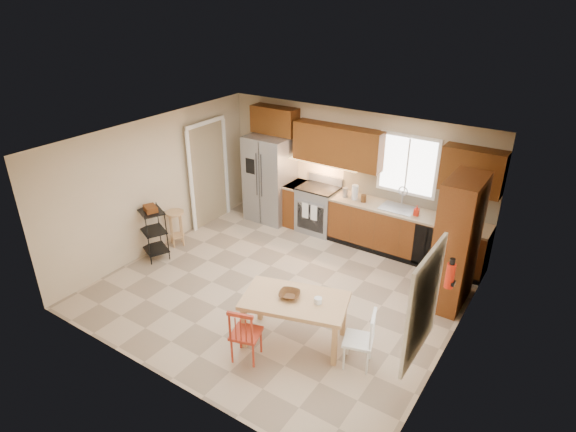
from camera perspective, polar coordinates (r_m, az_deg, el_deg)
The scene contains 33 objects.
floor at distance 8.11m, azimuth -0.95°, elevation -8.55°, with size 5.50×5.50×0.00m, color tan.
ceiling at distance 7.02m, azimuth -1.10°, elevation 8.58°, with size 5.50×5.00×0.02m, color silver.
wall_back at distance 9.48m, azimuth 7.59°, elevation 4.99°, with size 5.50×0.02×2.50m, color #CCB793.
wall_front at distance 5.88m, azimuth -15.12°, elevation -9.63°, with size 5.50×0.02×2.50m, color #CCB793.
wall_left at distance 9.19m, azimuth -15.34°, elevation 3.61°, with size 0.02×5.00×2.50m, color #CCB793.
wall_right at distance 6.52m, azimuth 19.47°, elevation -6.50°, with size 0.02×5.00×2.50m, color #CCB793.
refrigerator at distance 10.11m, azimuth -2.15°, elevation 4.48°, with size 0.92×0.75×1.82m, color gray.
range_stove at distance 9.76m, azimuth 3.61°, elevation 0.77°, with size 0.76×0.63×0.92m, color gray.
base_cabinet_narrow at distance 10.03m, azimuth 0.94°, elevation 1.48°, with size 0.30×0.60×0.90m, color #613511.
base_cabinet_run at distance 9.10m, azimuth 13.72°, elevation -1.97°, with size 2.92×0.60×0.90m, color #613511.
dishwasher at distance 8.71m, azimuth 16.46°, elevation -3.64°, with size 0.60×0.02×0.78m, color black.
backsplash at distance 9.05m, azimuth 14.84°, elevation 2.80°, with size 2.92×0.03×0.55m, color beige.
upper_over_fridge at distance 9.90m, azimuth -1.58°, elevation 11.27°, with size 1.00×0.35×0.55m, color #5F360F.
upper_left_block at distance 9.25m, azimuth 5.91°, elevation 8.33°, with size 1.80×0.35×0.75m, color #5F360F.
upper_right_block at distance 8.45m, azimuth 21.07°, elevation 5.03°, with size 1.00×0.35×0.75m, color #5F360F.
window_back at distance 8.93m, azimuth 14.02°, elevation 5.88°, with size 1.12×0.04×1.12m, color white.
sink at distance 8.98m, azimuth 12.86°, elevation 0.65°, with size 0.62×0.46×0.16m, color gray.
undercab_glow at distance 9.48m, azimuth 4.12°, elevation 6.33°, with size 1.60×0.30×0.01m, color #FFBF66.
soap_bottle at distance 8.73m, azimuth 15.01°, elevation 0.63°, with size 0.09×0.09×0.19m, color red.
paper_towel at distance 9.16m, azimuth 7.93°, elevation 2.81°, with size 0.12×0.12×0.28m, color silver.
canister_steel at distance 9.26m, azimuth 6.80°, elevation 2.80°, with size 0.11×0.11×0.18m, color gray.
canister_wood at distance 9.09m, azimuth 8.95°, elevation 2.06°, with size 0.10×0.10×0.14m, color #523315.
pantry at distance 7.71m, azimuth 19.39°, elevation -3.03°, with size 0.50×0.95×2.10m, color #613511.
fire_extinguisher at distance 6.75m, azimuth 18.65°, elevation -6.73°, with size 0.12×0.12×0.36m, color red.
window_right at distance 5.48m, azimuth 15.77°, elevation -10.06°, with size 0.04×1.02×1.32m, color white.
doorway at distance 10.04m, azimuth -9.45°, elevation 4.85°, with size 0.04×0.95×2.10m, color #8C7A59.
dining_table at distance 6.86m, azimuth 0.81°, elevation -12.25°, with size 1.42×0.80×0.69m, color tan, non-canonical shape.
chair_red at distance 6.57m, azimuth -5.00°, elevation -13.59°, with size 0.39×0.39×0.84m, color #A72E19, non-canonical shape.
chair_white at distance 6.51m, azimuth 8.34°, elevation -14.25°, with size 0.39×0.39×0.84m, color silver, non-canonical shape.
table_bowl at distance 6.69m, azimuth 0.17°, elevation -9.59°, with size 0.29×0.29×0.07m, color #523315.
table_jar at distance 6.57m, azimuth 3.57°, elevation -10.12°, with size 0.09×0.09×0.11m, color silver.
bar_stool at distance 9.46m, azimuth -13.09°, elevation -1.44°, with size 0.34×0.34×0.71m, color tan, non-canonical shape.
utility_cart at distance 9.08m, azimuth -15.62°, elevation -1.98°, with size 0.49×0.38×0.98m, color black, non-canonical shape.
Camera 1 is at (3.81, -5.52, 4.57)m, focal length 30.00 mm.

